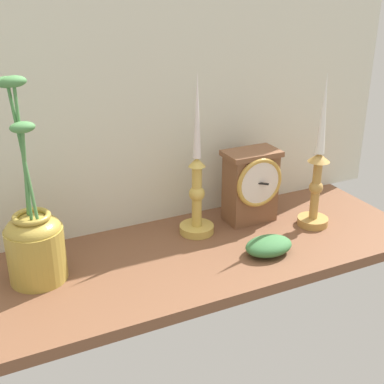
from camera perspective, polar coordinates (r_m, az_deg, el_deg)
The scene contains 7 objects.
ground_plane at distance 113.56cm, azimuth 0.79°, elevation -6.91°, with size 100.00×36.00×2.40cm, color brown.
back_wall at distance 117.33cm, azimuth -3.26°, elevation 11.74°, with size 120.00×2.00×65.00cm, color silver.
mantel_clock at distance 123.03cm, azimuth 6.49°, elevation 0.75°, with size 12.87×9.64×17.37cm.
candlestick_tall_left at distance 122.09cm, azimuth 13.50°, elevation 1.69°, with size 7.18×7.18×35.83cm.
candlestick_tall_center at distance 115.80cm, azimuth 0.53°, elevation 0.23°, with size 7.85×7.85×36.77cm.
brass_vase_jar at distance 103.63cm, azimuth -16.80°, elevation -5.05°, with size 11.05×11.05×39.25cm.
ivy_sprig at distance 112.10cm, azimuth 8.37°, elevation -5.84°, with size 10.58×7.41×3.66cm.
Camera 1 is at (-44.19, -87.63, 55.93)cm, focal length 48.86 mm.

